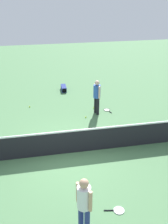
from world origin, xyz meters
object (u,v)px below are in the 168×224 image
(tennis_racket_far_player, at_px, (118,210))
(tennis_ball_near_player, at_px, (45,141))
(tennis_ball_stray_left, at_px, (86,117))
(equipment_bag, at_px, (64,88))
(tennis_ball_baseline, at_px, (30,107))
(tennis_ball_midcourt, at_px, (94,108))
(tennis_racket_near_player, at_px, (107,110))
(player_near_side, at_px, (97,94))
(player_far_side, at_px, (84,202))
(tennis_ball_by_net, at_px, (71,137))

(tennis_racket_far_player, relative_size, tennis_ball_near_player, 9.15)
(tennis_ball_stray_left, height_order, equipment_bag, equipment_bag)
(tennis_ball_baseline, xyz_separation_m, equipment_bag, (-2.02, -1.98, 0.11))
(tennis_ball_midcourt, bearing_deg, tennis_ball_near_player, 45.86)
(tennis_racket_near_player, distance_m, equipment_bag, 3.59)
(tennis_ball_near_player, height_order, equipment_bag, equipment_bag)
(player_near_side, xyz_separation_m, tennis_racket_far_player, (0.85, 6.12, -1.00))
(tennis_ball_near_player, xyz_separation_m, tennis_ball_midcourt, (-2.62, -2.70, 0.00))
(tennis_ball_near_player, bearing_deg, tennis_ball_midcourt, -134.14)
(tennis_racket_near_player, relative_size, equipment_bag, 0.75)
(tennis_racket_far_player, xyz_separation_m, equipment_bag, (0.33, -9.47, 0.13))
(player_near_side, xyz_separation_m, tennis_racket_near_player, (-0.61, -0.24, -1.00))
(tennis_racket_far_player, xyz_separation_m, tennis_ball_baseline, (2.36, -7.49, 0.02))
(player_far_side, distance_m, tennis_ball_near_player, 4.67)
(tennis_ball_by_net, distance_m, tennis_ball_midcourt, 3.00)
(player_far_side, xyz_separation_m, tennis_ball_by_net, (-0.37, -4.64, -0.98))
(tennis_ball_near_player, distance_m, tennis_ball_by_net, 1.07)
(player_far_side, bearing_deg, tennis_ball_near_player, -81.20)
(tennis_racket_far_player, relative_size, tennis_ball_baseline, 9.15)
(tennis_ball_midcourt, bearing_deg, player_far_side, 75.09)
(tennis_ball_baseline, height_order, equipment_bag, equipment_bag)
(tennis_racket_far_player, height_order, tennis_ball_stray_left, tennis_ball_stray_left)
(tennis_racket_far_player, bearing_deg, player_far_side, 24.74)
(tennis_racket_near_player, xyz_separation_m, tennis_ball_stray_left, (1.22, 0.60, 0.02))
(tennis_ball_stray_left, relative_size, equipment_bag, 0.08)
(tennis_ball_midcourt, distance_m, equipment_bag, 3.00)
(player_far_side, bearing_deg, tennis_ball_by_net, -94.53)
(tennis_ball_midcourt, relative_size, tennis_ball_stray_left, 1.00)
(equipment_bag, bearing_deg, tennis_racket_far_player, 92.02)
(player_near_side, distance_m, equipment_bag, 3.66)
(player_near_side, relative_size, tennis_ball_stray_left, 25.76)
(player_far_side, bearing_deg, tennis_ball_stray_left, -101.89)
(tennis_ball_midcourt, xyz_separation_m, tennis_ball_baseline, (3.20, -0.77, 0.00))
(tennis_ball_near_player, bearing_deg, tennis_ball_baseline, -80.41)
(equipment_bag, bearing_deg, tennis_ball_baseline, 44.46)
(tennis_racket_far_player, bearing_deg, equipment_bag, -87.98)
(tennis_racket_near_player, height_order, tennis_racket_far_player, same)
(player_near_side, relative_size, tennis_racket_far_player, 2.82)
(tennis_ball_midcourt, bearing_deg, equipment_bag, -66.81)
(player_near_side, height_order, tennis_racket_far_player, player_near_side)
(tennis_racket_far_player, bearing_deg, player_near_side, -97.95)
(player_far_side, distance_m, tennis_racket_near_player, 7.38)
(player_near_side, xyz_separation_m, tennis_ball_midcourt, (0.01, -0.59, -0.98))
(player_far_side, relative_size, tennis_ball_baseline, 25.76)
(tennis_racket_far_player, relative_size, tennis_ball_by_net, 9.15)
(tennis_ball_near_player, relative_size, tennis_ball_baseline, 1.00)
(tennis_racket_near_player, bearing_deg, tennis_ball_by_net, 45.68)
(tennis_racket_near_player, relative_size, tennis_ball_midcourt, 9.19)
(tennis_ball_midcourt, height_order, tennis_ball_baseline, same)
(player_far_side, distance_m, equipment_bag, 10.03)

